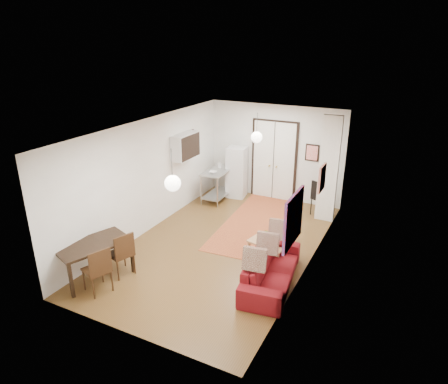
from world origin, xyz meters
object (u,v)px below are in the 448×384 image
at_px(dining_table, 93,247).
at_px(dining_chair_near, 123,247).
at_px(fridge, 237,172).
at_px(dining_chair_far, 100,263).
at_px(coffee_table, 268,244).
at_px(kitchen_counter, 218,180).
at_px(sofa, 271,269).
at_px(black_side_chair, 323,194).

distance_m(dining_table, dining_chair_near, 0.61).
height_order(fridge, dining_chair_far, fridge).
xyz_separation_m(coffee_table, kitchen_counter, (-2.65, 2.61, 0.28)).
bearing_deg(dining_table, fridge, 82.83).
distance_m(sofa, fridge, 4.86).
distance_m(coffee_table, dining_chair_near, 3.20).
distance_m(kitchen_counter, dining_table, 4.98).
bearing_deg(sofa, fridge, 25.44).
xyz_separation_m(dining_table, dining_chair_far, (0.39, -0.25, -0.14)).
bearing_deg(dining_table, dining_chair_near, 49.29).
xyz_separation_m(kitchen_counter, dining_table, (-0.29, -4.97, 0.08)).
xyz_separation_m(dining_chair_near, dining_chair_far, (0.00, -0.70, 0.00)).
height_order(coffee_table, dining_chair_near, dining_chair_near).
distance_m(dining_chair_far, black_side_chair, 6.40).
bearing_deg(dining_chair_far, coffee_table, 155.86).
bearing_deg(coffee_table, black_side_chair, 80.42).
relative_size(fridge, dining_chair_far, 1.62).
bearing_deg(dining_chair_far, sofa, 139.97).
bearing_deg(kitchen_counter, dining_table, -95.08).
height_order(coffee_table, fridge, fridge).
distance_m(sofa, black_side_chair, 3.93).
bearing_deg(dining_chair_near, fridge, -163.23).
bearing_deg(black_side_chair, dining_chair_near, 80.68).
bearing_deg(kitchen_counter, dining_chair_far, -90.68).
height_order(coffee_table, dining_chair_far, dining_chair_far).
bearing_deg(dining_table, kitchen_counter, 86.70).
bearing_deg(kitchen_counter, sofa, -50.73).
xyz_separation_m(dining_table, dining_chair_near, (0.39, 0.45, -0.14)).
height_order(sofa, kitchen_counter, kitchen_counter).
height_order(coffee_table, dining_table, dining_table).
relative_size(fridge, dining_chair_near, 1.62).
bearing_deg(kitchen_counter, fridge, 50.06).
bearing_deg(dining_table, sofa, 23.32).
relative_size(coffee_table, dining_chair_far, 0.99).
bearing_deg(dining_chair_far, fridge, -162.81).
bearing_deg(fridge, black_side_chair, -10.51).
xyz_separation_m(dining_table, black_side_chair, (3.45, 5.37, -0.10)).
bearing_deg(dining_table, dining_chair_far, -32.97).
height_order(sofa, black_side_chair, black_side_chair).
distance_m(sofa, kitchen_counter, 4.69).
relative_size(kitchen_counter, fridge, 0.79).
relative_size(dining_chair_near, black_side_chair, 0.96).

